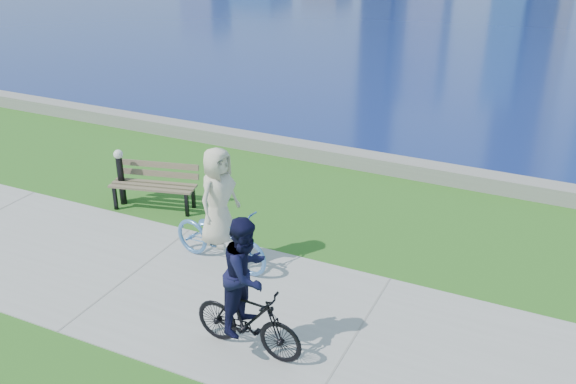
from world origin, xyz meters
name	(u,v)px	position (x,y,z in m)	size (l,w,h in m)	color
ground	(132,275)	(0.00, 0.00, 0.00)	(320.00, 320.00, 0.00)	#245B18
concrete_path	(132,274)	(0.00, 0.00, 0.01)	(80.00, 3.50, 0.02)	#969692
seawall	(289,148)	(0.00, 6.20, 0.17)	(90.00, 0.50, 0.35)	gray
park_bench	(155,182)	(-1.20, 2.36, 0.56)	(1.85, 1.01, 0.91)	black
bollard_lamp	(120,173)	(-1.91, 2.18, 0.69)	(0.19, 0.19, 1.20)	black
cyclist_woman	(220,223)	(1.19, 0.96, 0.82)	(0.99, 2.05, 2.15)	#5086C4
cyclist_man	(247,298)	(2.75, -0.91, 0.90)	(0.66, 1.71, 2.09)	black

